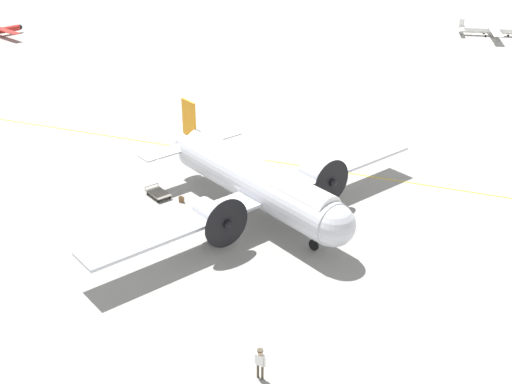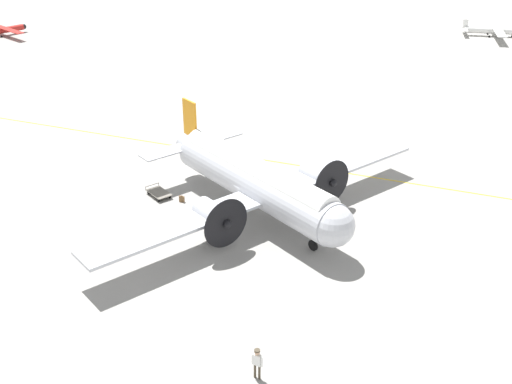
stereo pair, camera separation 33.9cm
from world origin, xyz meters
name	(u,v)px [view 1 (the left image)]	position (x,y,z in m)	size (l,w,h in m)	color
ground_plane	(256,215)	(0.00, 0.00, 0.00)	(300.00, 300.00, 0.00)	gray
apron_line_eastwest	(295,165)	(0.00, 8.76, 0.00)	(120.00, 0.16, 0.01)	gold
apron_line_northsouth	(120,190)	(-10.64, 0.00, 0.00)	(0.16, 120.00, 0.01)	silver
airliner_main	(261,183)	(0.41, -0.23, 2.62)	(17.68, 23.68, 6.10)	silver
crew_foreground	(260,360)	(5.65, -14.42, 1.05)	(0.56, 0.31, 1.68)	#473D2D
suitcase_near_door	(181,199)	(-5.59, -0.08, 0.23)	(0.39, 0.13, 0.49)	brown
baggage_cart	(158,193)	(-7.53, 0.11, 0.28)	(2.26, 1.98, 0.56)	#6B665B
light_aircraft_taxiing	(491,30)	(12.33, 59.34, 0.87)	(8.62, 11.45, 2.17)	white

